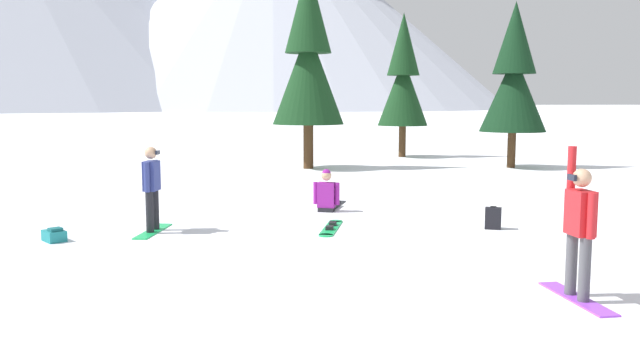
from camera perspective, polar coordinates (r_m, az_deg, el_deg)
ground_plane at (r=9.61m, az=-1.27°, el=-8.81°), size 800.00×800.00×0.00m
snowboarder_foreground at (r=9.28m, az=21.30°, el=-3.90°), size 0.42×1.55×1.99m
snowboarder_midground at (r=13.53m, az=-14.18°, el=-0.62°), size 0.52×1.59×1.69m
snowboarder_background at (r=15.78m, az=0.69°, el=-1.35°), size 0.92×1.78×1.00m
loose_snowboard_near_left at (r=13.59m, az=0.96°, el=-4.08°), size 0.67×1.83×0.09m
backpack_black at (r=13.97m, az=14.58°, el=-3.20°), size 0.37×0.34×0.47m
backpack_teal at (r=13.30m, az=-21.76°, el=-4.41°), size 0.53×0.55×0.26m
pine_tree_broad at (r=25.52m, az=-1.01°, el=10.38°), size 2.71×2.71×7.68m
pine_tree_young at (r=31.04m, az=7.12°, el=8.56°), size 2.29×2.29×6.56m
pine_tree_twin at (r=26.86m, az=16.24°, el=8.38°), size 2.52×2.52×6.34m
peak_central_summit at (r=232.17m, az=-3.99°, el=14.83°), size 155.74×155.74×67.24m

